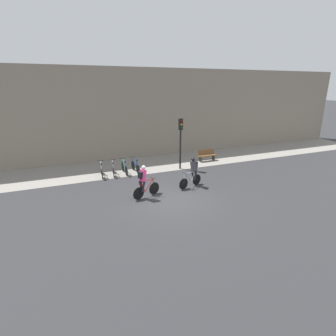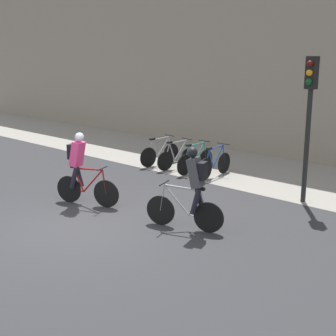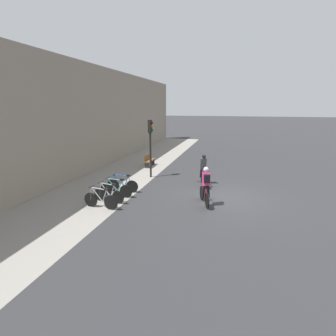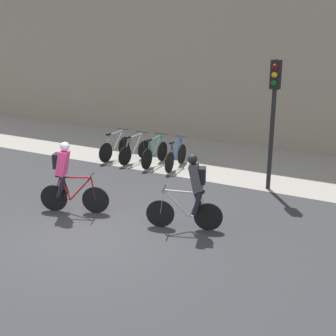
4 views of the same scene
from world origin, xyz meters
TOP-DOWN VIEW (x-y plane):
  - ground at (0.00, 0.00)m, footprint 200.00×200.00m
  - kerb_strip at (0.00, 6.75)m, footprint 44.00×4.50m
  - building_facade at (0.00, 9.30)m, footprint 44.00×0.60m
  - cyclist_pink at (-1.30, 0.87)m, footprint 1.63×0.69m
  - cyclist_grey at (1.84, 1.37)m, footprint 1.67×0.66m
  - parked_bike_0 at (-2.82, 5.25)m, footprint 0.46×1.67m
  - parked_bike_1 at (-2.05, 5.25)m, footprint 0.46×1.60m
  - parked_bike_2 at (-1.29, 5.25)m, footprint 0.46×1.68m
  - parked_bike_3 at (-0.52, 5.25)m, footprint 0.46×1.67m
  - traffic_light_pole at (2.62, 4.74)m, footprint 0.26×0.30m
  - bench at (5.43, 5.83)m, footprint 1.48×0.44m

SIDE VIEW (x-z plane):
  - ground at x=0.00m, z-range 0.00..0.00m
  - kerb_strip at x=0.00m, z-range 0.00..0.01m
  - parked_bike_1 at x=-2.05m, z-range -0.09..0.85m
  - parked_bike_2 at x=-1.29m, z-range -0.09..0.87m
  - parked_bike_3 at x=-0.52m, z-range -0.09..0.87m
  - parked_bike_0 at x=-2.82m, z-range -0.09..0.88m
  - bench at x=5.43m, z-range 0.02..0.91m
  - cyclist_grey at x=1.84m, z-range 0.06..1.83m
  - cyclist_pink at x=-1.30m, z-range 0.06..1.83m
  - traffic_light_pole at x=2.62m, z-range 0.69..4.24m
  - building_facade at x=0.00m, z-range 0.00..7.06m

